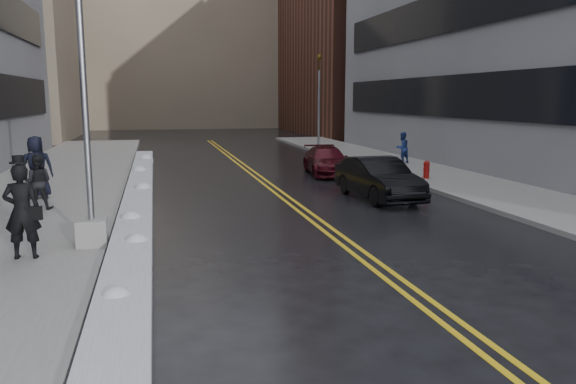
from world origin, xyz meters
TOP-DOWN VIEW (x-y plane):
  - ground at (0.00, 0.00)m, footprint 160.00×160.00m
  - sidewalk_west at (-5.75, 10.00)m, footprint 5.50×50.00m
  - sidewalk_east at (10.00, 10.00)m, footprint 4.00×50.00m
  - lane_line_left at (2.35, 10.00)m, footprint 0.12×50.00m
  - lane_line_right at (2.65, 10.00)m, footprint 0.12×50.00m
  - snow_ridge at (-2.45, 8.00)m, footprint 0.90×30.00m
  - building_far at (2.00, 60.00)m, footprint 36.00×16.00m
  - lamppost at (-3.30, 2.00)m, footprint 0.65×0.65m
  - fire_hydrant at (9.00, 10.00)m, footprint 0.26×0.26m
  - traffic_signal at (8.50, 24.00)m, footprint 0.16×0.20m
  - pedestrian_fedora at (-4.55, 1.22)m, footprint 0.74×0.50m
  - pedestrian_b at (-5.27, 6.71)m, footprint 0.86×0.70m
  - pedestrian_c at (-5.66, 8.77)m, footprint 1.15×0.90m
  - pedestrian_east at (10.36, 15.31)m, footprint 0.91×0.80m
  - car_black at (5.50, 6.66)m, footprint 1.78×4.42m
  - car_maroon at (5.70, 13.18)m, footprint 2.18×4.41m

SIDE VIEW (x-z plane):
  - ground at x=0.00m, z-range 0.00..0.00m
  - lane_line_left at x=2.35m, z-range 0.00..0.01m
  - lane_line_right at x=2.65m, z-range 0.00..0.01m
  - sidewalk_west at x=-5.75m, z-range 0.00..0.15m
  - sidewalk_east at x=10.00m, z-range 0.00..0.15m
  - snow_ridge at x=-2.45m, z-range 0.00..0.34m
  - fire_hydrant at x=9.00m, z-range 0.18..0.91m
  - car_maroon at x=5.70m, z-range 0.00..1.23m
  - car_black at x=5.50m, z-range 0.00..1.43m
  - pedestrian_east at x=10.36m, z-range 0.15..1.72m
  - pedestrian_b at x=-5.27m, z-range 0.15..1.79m
  - pedestrian_fedora at x=-4.55m, z-range 0.15..2.13m
  - pedestrian_c at x=-5.66m, z-range 0.15..2.21m
  - lamppost at x=-3.30m, z-range -1.28..6.35m
  - traffic_signal at x=8.50m, z-range 0.40..6.40m
  - building_far at x=2.00m, z-range 0.00..22.00m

